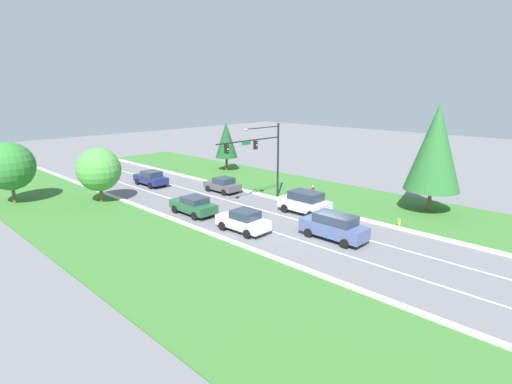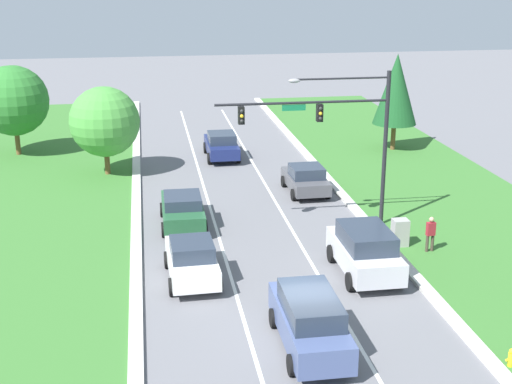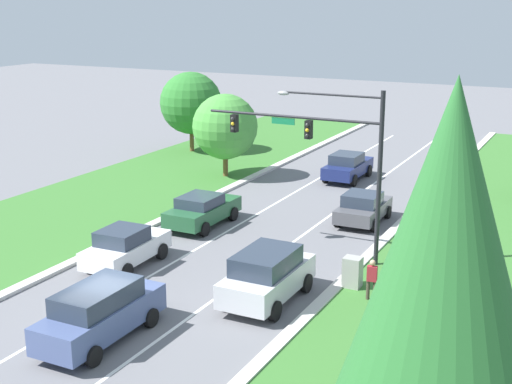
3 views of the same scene
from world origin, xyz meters
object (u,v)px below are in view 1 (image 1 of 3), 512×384
(white_sedan, at_px, (243,221))
(oak_far_left_tree, at_px, (9,166))
(silver_suv, at_px, (305,202))
(slate_blue_suv, at_px, (334,226))
(pedestrian, at_px, (313,193))
(conifer_far_right_tree, at_px, (226,140))
(utility_cabinet, at_px, (299,196))
(graphite_sedan, at_px, (223,185))
(forest_sedan, at_px, (193,205))
(fire_hydrant, at_px, (399,223))
(navy_sedan, at_px, (151,178))
(traffic_signal_mast, at_px, (262,151))
(conifer_near_right_tree, at_px, (435,148))
(oak_near_left_tree, at_px, (99,170))

(white_sedan, distance_m, oak_far_left_tree, 24.04)
(silver_suv, bearing_deg, slate_blue_suv, -123.52)
(pedestrian, relative_size, conifer_far_right_tree, 0.25)
(utility_cabinet, bearing_deg, white_sedan, -167.81)
(graphite_sedan, bearing_deg, forest_sedan, -150.56)
(pedestrian, height_order, oak_far_left_tree, oak_far_left_tree)
(fire_hydrant, xyz_separation_m, oak_far_left_tree, (-19.57, 29.92, 3.38))
(navy_sedan, xyz_separation_m, conifer_far_right_tree, (11.88, 0.17, 3.36))
(slate_blue_suv, distance_m, oak_far_left_tree, 30.90)
(navy_sedan, relative_size, silver_suv, 0.99)
(forest_sedan, bearing_deg, graphite_sedan, 30.96)
(navy_sedan, xyz_separation_m, oak_far_left_tree, (-13.40, 2.81, 2.83))
(pedestrian, xyz_separation_m, conifer_far_right_tree, (4.57, 17.81, 3.31))
(white_sedan, height_order, fire_hydrant, white_sedan)
(traffic_signal_mast, relative_size, white_sedan, 1.86)
(silver_suv, distance_m, fire_hydrant, 8.11)
(silver_suv, height_order, utility_cabinet, silver_suv)
(utility_cabinet, xyz_separation_m, fire_hydrant, (-0.06, -10.35, -0.31))
(forest_sedan, bearing_deg, utility_cabinet, -23.91)
(conifer_near_right_tree, bearing_deg, conifer_far_right_tree, 89.96)
(conifer_near_right_tree, height_order, conifer_far_right_tree, conifer_near_right_tree)
(navy_sedan, bearing_deg, pedestrian, -67.30)
(traffic_signal_mast, bearing_deg, silver_suv, -91.73)
(oak_near_left_tree, xyz_separation_m, oak_far_left_tree, (-6.09, 5.70, 0.41))
(traffic_signal_mast, bearing_deg, graphite_sedan, 91.01)
(silver_suv, distance_m, conifer_far_right_tree, 21.44)
(graphite_sedan, relative_size, pedestrian, 2.45)
(white_sedan, bearing_deg, silver_suv, -6.38)
(utility_cabinet, bearing_deg, conifer_far_right_tree, 71.56)
(white_sedan, relative_size, conifer_far_right_tree, 0.66)
(utility_cabinet, relative_size, fire_hydrant, 1.88)
(forest_sedan, relative_size, pedestrian, 2.77)
(traffic_signal_mast, height_order, silver_suv, traffic_signal_mast)
(forest_sedan, height_order, silver_suv, silver_suv)
(pedestrian, height_order, oak_near_left_tree, oak_near_left_tree)
(navy_sedan, xyz_separation_m, utility_cabinet, (6.23, -16.76, -0.23))
(graphite_sedan, height_order, navy_sedan, navy_sedan)
(traffic_signal_mast, distance_m, graphite_sedan, 7.13)
(fire_hydrant, distance_m, oak_near_left_tree, 27.88)
(navy_sedan, distance_m, pedestrian, 19.10)
(forest_sedan, relative_size, conifer_near_right_tree, 0.48)
(silver_suv, bearing_deg, pedestrian, 26.36)
(utility_cabinet, relative_size, pedestrian, 0.78)
(slate_blue_suv, xyz_separation_m, navy_sedan, (-0.14, 24.83, -0.13))
(oak_near_left_tree, xyz_separation_m, conifer_far_right_tree, (19.18, 3.06, 0.94))
(forest_sedan, bearing_deg, conifer_far_right_tree, 40.14)
(silver_suv, bearing_deg, oak_near_left_tree, 123.79)
(white_sedan, relative_size, oak_near_left_tree, 0.82)
(forest_sedan, xyz_separation_m, fire_hydrant, (9.49, -14.67, -0.51))
(fire_hydrant, bearing_deg, slate_blue_suv, 159.35)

